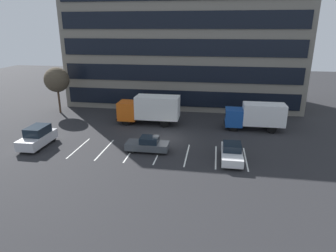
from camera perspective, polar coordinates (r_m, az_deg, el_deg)
name	(u,v)px	position (r m, az deg, el deg)	size (l,w,h in m)	color
ground_plane	(165,139)	(33.13, -0.50, -2.48)	(120.00, 120.00, 0.00)	#262628
office_building	(184,46)	(48.83, 3.13, 15.06)	(35.26, 12.88, 18.00)	slate
lot_markings	(159,153)	(29.46, -1.81, -5.22)	(16.94, 5.40, 0.01)	silver
box_truck_orange	(150,108)	(37.77, -3.51, 3.41)	(7.90, 2.62, 3.66)	#D85914
box_truck_blue	(256,115)	(37.01, 16.52, 2.00)	(7.06, 2.34, 3.27)	#194799
sedan_charcoal	(148,144)	(29.71, -3.89, -3.56)	(4.24, 1.78, 1.52)	#474C51
sedan_white	(232,153)	(28.27, 12.15, -5.04)	(1.88, 4.50, 1.61)	white
suv_silver	(37,137)	(33.64, -23.79, -1.93)	(1.98, 4.68, 2.12)	silver
bare_tree	(57,80)	(45.26, -20.59, 8.30)	(3.49, 3.49, 6.55)	#473323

